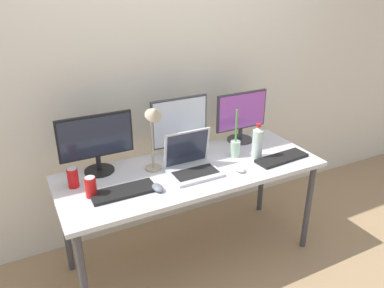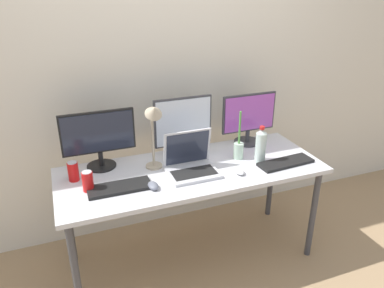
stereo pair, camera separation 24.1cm
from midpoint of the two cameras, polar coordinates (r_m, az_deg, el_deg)
ground_plane at (r=2.91m, az=2.48°, el=-16.82°), size 16.00×16.00×0.00m
wall_back at (r=2.82m, az=-1.86°, el=11.66°), size 7.00×0.08×2.60m
work_desk at (r=2.52m, az=2.75°, el=-5.13°), size 1.76×0.68×0.74m
monitor_left at (r=2.47m, az=-11.38°, el=0.99°), size 0.48×0.19×0.39m
monitor_center at (r=2.61m, az=1.29°, el=2.69°), size 0.42×0.21×0.42m
monitor_right at (r=2.85m, az=11.06°, el=3.98°), size 0.43×0.20×0.39m
laptop_silver at (r=2.43m, az=2.66°, el=-2.99°), size 0.32×0.26×0.27m
keyboard_main at (r=2.28m, az=-8.02°, el=-6.66°), size 0.38×0.15×0.02m
keyboard_aux at (r=2.66m, az=16.63°, el=-2.79°), size 0.40×0.16×0.02m
mouse_by_keyboard at (r=2.46m, az=9.99°, el=-4.14°), size 0.07×0.11×0.03m
mouse_by_laptop at (r=2.26m, az=-2.90°, el=-6.44°), size 0.07×0.10×0.04m
water_bottle at (r=2.60m, az=13.06°, el=-0.29°), size 0.07×0.07×0.26m
soda_can_near_keyboard at (r=2.40m, az=-14.95°, el=-4.12°), size 0.07×0.07×0.13m
soda_can_by_laptop at (r=2.27m, az=-12.70°, el=-5.65°), size 0.07×0.07×0.13m
bamboo_vase at (r=2.64m, az=9.72°, el=-0.83°), size 0.07×0.07×0.35m
desk_lamp at (r=2.35m, az=-2.92°, el=2.96°), size 0.11×0.18×0.47m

